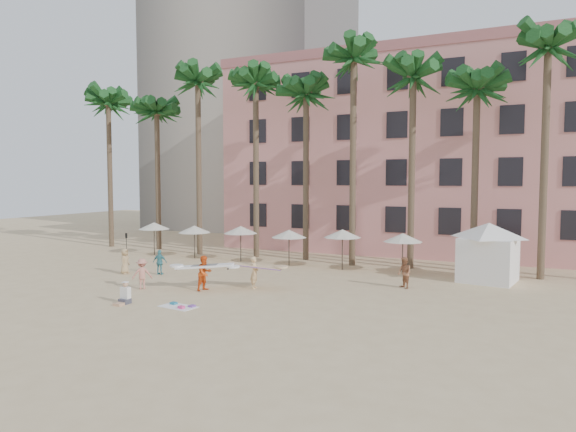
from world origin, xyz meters
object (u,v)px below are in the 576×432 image
(cabana, at_px, (488,247))
(carrier_white, at_px, (205,272))
(pink_hotel, at_px, (438,157))
(carrier_yellow, at_px, (254,271))

(cabana, height_order, carrier_white, cabana)
(pink_hotel, relative_size, carrier_white, 10.96)
(carrier_yellow, bearing_deg, carrier_white, -144.49)
(cabana, xyz_separation_m, carrier_white, (-13.79, -9.28, -1.05))
(pink_hotel, height_order, carrier_yellow, pink_hotel)
(pink_hotel, xyz_separation_m, carrier_yellow, (-6.43, -21.35, -6.99))
(carrier_yellow, distance_m, carrier_white, 2.73)
(pink_hotel, relative_size, cabana, 6.81)
(cabana, relative_size, carrier_white, 1.61)
(pink_hotel, xyz_separation_m, cabana, (5.13, -13.66, -5.93))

